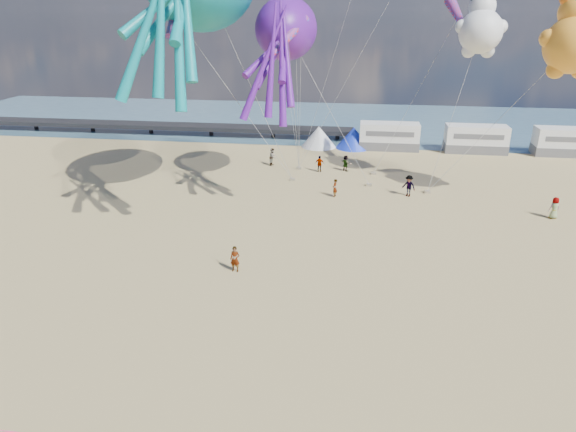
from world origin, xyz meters
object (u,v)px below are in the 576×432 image
object	(u,v)px
kite_octopus_purple	(286,29)
windsock_left	(176,15)
tent_blue	(353,138)
motorhome_1	(476,139)
sandbag_b	(369,185)
beachgoer_4	(346,163)
sandbag_c	(427,192)
motorhome_2	(566,142)
beachgoer_3	(320,164)
motorhome_0	(389,136)
tent_white	(319,137)
beachgoer_1	(273,157)
sandbag_a	(292,179)
windsock_mid	(458,16)
standing_person	(235,259)
kite_panda	(480,32)
beachgoer_2	(409,186)
sandbag_e	(299,168)
windsock_right	(288,38)
beachgoer_5	(335,188)
beachgoer_0	(555,208)
kite_teddy_orange	(573,45)
sandbag_d	(374,173)

from	to	relation	value
kite_octopus_purple	windsock_left	distance (m)	9.52
windsock_left	tent_blue	bearing A→B (deg)	48.73
motorhome_1	sandbag_b	bearing A→B (deg)	-130.72
beachgoer_4	sandbag_c	xyz separation A→B (m)	(7.31, -5.67, -0.68)
motorhome_2	beachgoer_3	bearing A→B (deg)	-159.16
sandbag_c	sandbag_b	bearing A→B (deg)	165.99
motorhome_0	tent_white	size ratio (longest dim) A/B	1.65
motorhome_1	beachgoer_1	distance (m)	23.06
sandbag_c	kite_octopus_purple	size ratio (longest dim) A/B	0.04
tent_white	sandbag_a	size ratio (longest dim) A/B	8.00
windsock_mid	windsock_left	bearing A→B (deg)	-163.04
tent_white	motorhome_2	bearing A→B (deg)	0.00
standing_person	motorhome_0	bearing A→B (deg)	75.77
kite_panda	windsock_left	world-z (taller)	windsock_left
beachgoer_2	tent_white	bearing A→B (deg)	149.94
motorhome_2	windsock_left	bearing A→B (deg)	-149.93
tent_blue	windsock_mid	size ratio (longest dim) A/B	0.68
kite_panda	windsock_left	bearing A→B (deg)	-159.72
sandbag_e	kite_octopus_purple	distance (m)	14.23
beachgoer_3	sandbag_c	distance (m)	11.04
sandbag_a	windsock_right	xyz separation A→B (m)	(0.30, -5.16, 12.79)
sandbag_e	beachgoer_5	bearing A→B (deg)	-62.63
beachgoer_1	sandbag_c	size ratio (longest dim) A/B	3.55
motorhome_2	sandbag_a	bearing A→B (deg)	-155.29
motorhome_0	beachgoer_0	world-z (taller)	motorhome_0
windsock_left	motorhome_0	bearing A→B (deg)	41.38
sandbag_c	sandbag_e	size ratio (longest dim) A/B	1.00
sandbag_b	sandbag_c	xyz separation A→B (m)	(5.02, -1.25, 0.00)
kite_octopus_purple	kite_panda	world-z (taller)	kite_octopus_purple
tent_white	windsock_right	size ratio (longest dim) A/B	0.75
beachgoer_0	sandbag_c	size ratio (longest dim) A/B	3.40
sandbag_b	windsock_mid	world-z (taller)	windsock_mid
beachgoer_4	sandbag_b	world-z (taller)	beachgoer_4
beachgoer_1	windsock_mid	xyz separation A→B (m)	(16.37, -2.15, 13.41)
tent_blue	beachgoer_3	xyz separation A→B (m)	(-3.06, -9.92, -0.39)
tent_white	standing_person	distance (m)	31.34
windsock_mid	motorhome_1	bearing A→B (deg)	54.97
motorhome_2	windsock_mid	world-z (taller)	windsock_mid
sandbag_c	kite_teddy_orange	world-z (taller)	kite_teddy_orange
motorhome_1	beachgoer_5	distance (m)	22.45
beachgoer_4	windsock_mid	xyz separation A→B (m)	(8.91, -1.23, 13.51)
standing_person	sandbag_d	xyz separation A→B (m)	(8.66, 21.20, -0.71)
sandbag_a	tent_white	bearing A→B (deg)	84.12
beachgoer_5	sandbag_d	distance (m)	7.73
motorhome_0	kite_octopus_purple	xyz separation A→B (m)	(-9.70, -14.40, 11.88)
standing_person	sandbag_e	size ratio (longest dim) A/B	3.27
sandbag_b	kite_teddy_orange	distance (m)	18.83
beachgoer_4	sandbag_b	bearing A→B (deg)	163.80
sandbag_a	sandbag_d	bearing A→B (deg)	21.69
motorhome_2	windsock_mid	size ratio (longest dim) A/B	1.12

